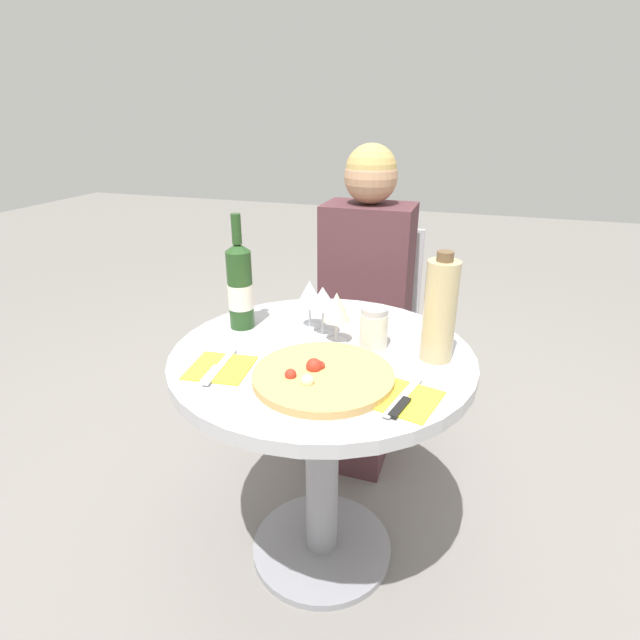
% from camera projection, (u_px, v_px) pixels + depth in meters
% --- Properties ---
extents(ground_plane, '(12.00, 12.00, 0.00)m').
position_uv_depth(ground_plane, '(322.00, 549.00, 1.63)').
color(ground_plane, gray).
rests_on(ground_plane, ground).
extents(dining_table, '(0.82, 0.82, 0.72)m').
position_uv_depth(dining_table, '(322.00, 407.00, 1.42)').
color(dining_table, gray).
rests_on(dining_table, ground_plane).
extents(chair_behind_diner, '(0.39, 0.39, 0.87)m').
position_uv_depth(chair_behind_diner, '(368.00, 333.00, 2.14)').
color(chair_behind_diner, silver).
rests_on(chair_behind_diner, ground_plane).
extents(seated_diner, '(0.34, 0.46, 1.21)m').
position_uv_depth(seated_diner, '(361.00, 320.00, 1.97)').
color(seated_diner, '#512D33').
rests_on(seated_diner, ground_plane).
extents(pizza_large, '(0.34, 0.34, 0.05)m').
position_uv_depth(pizza_large, '(323.00, 376.00, 1.20)').
color(pizza_large, tan).
rests_on(pizza_large, dining_table).
extents(wine_bottle, '(0.07, 0.07, 0.34)m').
position_uv_depth(wine_bottle, '(240.00, 286.00, 1.45)').
color(wine_bottle, '#23471E').
rests_on(wine_bottle, dining_table).
extents(tall_carafe, '(0.08, 0.08, 0.29)m').
position_uv_depth(tall_carafe, '(440.00, 310.00, 1.26)').
color(tall_carafe, tan).
rests_on(tall_carafe, dining_table).
extents(sugar_shaker, '(0.08, 0.08, 0.11)m').
position_uv_depth(sugar_shaker, '(374.00, 327.00, 1.36)').
color(sugar_shaker, silver).
rests_on(sugar_shaker, dining_table).
extents(wine_glass_center, '(0.08, 0.08, 0.15)m').
position_uv_depth(wine_glass_center, '(323.00, 299.00, 1.41)').
color(wine_glass_center, silver).
rests_on(wine_glass_center, dining_table).
extents(wine_glass_front_right, '(0.07, 0.07, 0.15)m').
position_uv_depth(wine_glass_front_right, '(337.00, 307.00, 1.36)').
color(wine_glass_front_right, silver).
rests_on(wine_glass_front_right, dining_table).
extents(wine_glass_back_left, '(0.07, 0.07, 0.15)m').
position_uv_depth(wine_glass_back_left, '(310.00, 293.00, 1.45)').
color(wine_glass_back_left, silver).
rests_on(wine_glass_back_left, dining_table).
extents(place_setting_left, '(0.17, 0.19, 0.01)m').
position_uv_depth(place_setting_left, '(220.00, 368.00, 1.25)').
color(place_setting_left, yellow).
rests_on(place_setting_left, dining_table).
extents(place_setting_right, '(0.18, 0.19, 0.01)m').
position_uv_depth(place_setting_right, '(403.00, 399.00, 1.12)').
color(place_setting_right, yellow).
rests_on(place_setting_right, dining_table).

